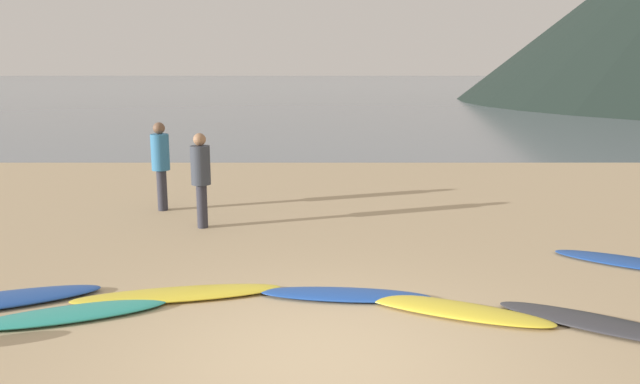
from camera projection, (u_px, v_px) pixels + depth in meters
The scene contains 10 objects.
ground_plane at pixel (320, 177), 15.72m from camera, with size 120.00×120.00×0.20m, color tan.
ocean_water at pixel (320, 87), 66.29m from camera, with size 140.00×100.00×0.01m, color slate.
surfboard_1 at pixel (71, 314), 6.89m from camera, with size 2.05×0.50×0.09m, color teal.
surfboard_2 at pixel (177, 294), 7.46m from camera, with size 2.45×0.48×0.09m, color yellow.
surfboard_3 at pixel (344, 295), 7.47m from camera, with size 2.04×0.45×0.08m, color #1E479E.
surfboard_4 at pixel (452, 309), 7.03m from camera, with size 2.21×0.51×0.08m, color yellow.
surfboard_5 at pixel (600, 324), 6.65m from camera, with size 2.15×0.51×0.08m, color #333338.
surfboard_6 at pixel (632, 262), 8.68m from camera, with size 2.06×0.54×0.06m, color #1E479E.
person_0 at pixel (160, 159), 11.65m from camera, with size 0.33×0.33×1.65m.
person_1 at pixel (200, 173), 10.43m from camera, with size 0.32×0.32×1.59m.
Camera 1 is at (-0.02, -5.46, 2.76)m, focal length 35.44 mm.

